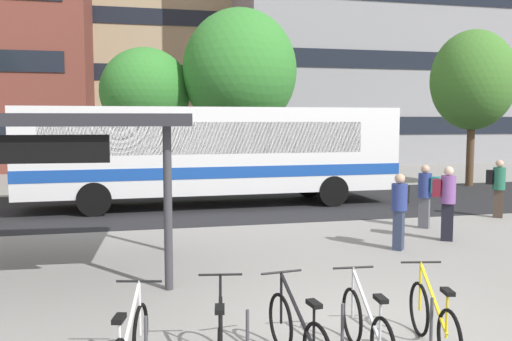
# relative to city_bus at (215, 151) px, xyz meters

# --- Properties ---
(ground) EXTENTS (200.00, 200.00, 0.00)m
(ground) POSITION_rel_city_bus_xyz_m (0.27, -11.19, -1.78)
(ground) COLOR gray
(bus_lane_asphalt) EXTENTS (80.00, 7.20, 0.01)m
(bus_lane_asphalt) POSITION_rel_city_bus_xyz_m (0.27, -0.00, -1.77)
(bus_lane_asphalt) COLOR #232326
(bus_lane_asphalt) RESTS_ON ground
(city_bus) EXTENTS (12.06, 2.73, 3.20)m
(city_bus) POSITION_rel_city_bus_xyz_m (0.00, 0.00, 0.00)
(city_bus) COLOR white
(city_bus) RESTS_ON ground
(parked_bicycle_black_1) EXTENTS (0.52, 1.71, 0.99)m
(parked_bicycle_black_1) POSITION_rel_city_bus_xyz_m (-1.82, -11.85, -1.39)
(parked_bicycle_black_1) COLOR black
(parked_bicycle_black_1) RESTS_ON ground
(parked_bicycle_black_2) EXTENTS (0.52, 1.72, 0.99)m
(parked_bicycle_black_2) POSITION_rel_city_bus_xyz_m (-0.94, -11.92, -1.39)
(parked_bicycle_black_2) COLOR black
(parked_bicycle_black_2) RESTS_ON ground
(parked_bicycle_silver_3) EXTENTS (0.52, 1.72, 0.99)m
(parked_bicycle_silver_3) POSITION_rel_city_bus_xyz_m (-0.11, -11.93, -1.39)
(parked_bicycle_silver_3) COLOR black
(parked_bicycle_silver_3) RESTS_ON ground
(parked_bicycle_yellow_4) EXTENTS (0.54, 1.70, 0.99)m
(parked_bicycle_yellow_4) POSITION_rel_city_bus_xyz_m (0.78, -11.88, -1.39)
(parked_bicycle_yellow_4) COLOR black
(parked_bicycle_yellow_4) RESTS_ON ground
(transit_shelter) EXTENTS (6.00, 3.93, 2.91)m
(transit_shelter) POSITION_rel_city_bus_xyz_m (-4.52, -7.19, 0.95)
(transit_shelter) COLOR #38383D
(transit_shelter) RESTS_ON ground
(commuter_teal_pack_0) EXTENTS (0.59, 0.58, 1.65)m
(commuter_teal_pack_0) POSITION_rel_city_bus_xyz_m (4.72, -5.03, -0.83)
(commuter_teal_pack_0) COLOR #565660
(commuter_teal_pack_0) RESTS_ON ground
(commuter_black_pack_1) EXTENTS (0.58, 0.60, 1.66)m
(commuter_black_pack_1) POSITION_rel_city_bus_xyz_m (2.92, -6.99, -0.82)
(commuter_black_pack_1) COLOR #2D3851
(commuter_black_pack_1) RESTS_ON ground
(commuter_black_pack_2) EXTENTS (0.60, 0.57, 1.67)m
(commuter_black_pack_2) POSITION_rel_city_bus_xyz_m (7.54, -4.10, -0.82)
(commuter_black_pack_2) COLOR #47382D
(commuter_black_pack_2) RESTS_ON ground
(commuter_maroon_pack_3) EXTENTS (0.61, 0.53, 1.74)m
(commuter_maroon_pack_3) POSITION_rel_city_bus_xyz_m (4.39, -6.45, -0.77)
(commuter_maroon_pack_3) COLOR black
(commuter_maroon_pack_3) RESTS_ON ground
(street_tree_1) EXTENTS (4.01, 4.01, 6.01)m
(street_tree_1) POSITION_rel_city_bus_xyz_m (-1.97, 7.38, 2.28)
(street_tree_1) COLOR brown
(street_tree_1) RESTS_ON ground
(street_tree_2) EXTENTS (3.49, 3.49, 6.56)m
(street_tree_2) POSITION_rel_city_bus_xyz_m (11.41, 2.81, 2.68)
(street_tree_2) COLOR brown
(street_tree_2) RESTS_ON ground
(street_tree_3) EXTENTS (5.05, 5.05, 7.70)m
(street_tree_3) POSITION_rel_city_bus_xyz_m (2.12, 6.34, 3.18)
(street_tree_3) COLOR brown
(street_tree_3) RESTS_ON ground
(building_right_wing) EXTENTS (21.38, 13.29, 20.33)m
(building_right_wing) POSITION_rel_city_bus_xyz_m (15.19, 20.42, 8.39)
(building_right_wing) COLOR gray
(building_right_wing) RESTS_ON ground
(building_centre_block) EXTENTS (18.77, 13.97, 11.26)m
(building_centre_block) POSITION_rel_city_bus_xyz_m (2.93, 27.62, 3.86)
(building_centre_block) COLOR tan
(building_centre_block) RESTS_ON ground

